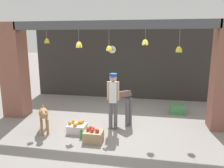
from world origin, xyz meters
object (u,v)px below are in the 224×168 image
at_px(dog, 44,115).
at_px(worker_stooping, 123,101).
at_px(fruit_crate_apples, 93,135).
at_px(shopkeeper, 113,97).
at_px(wall_clock, 112,50).
at_px(water_bottle, 81,134).
at_px(produce_box_green, 177,109).
at_px(fruit_crate_oranges, 77,128).

xyz_separation_m(dog, worker_stooping, (2.04, 0.99, 0.23)).
bearing_deg(worker_stooping, dog, 148.12).
bearing_deg(worker_stooping, fruit_crate_apples, -171.71).
height_order(shopkeeper, worker_stooping, shopkeeper).
relative_size(worker_stooping, wall_clock, 3.22).
height_order(dog, fruit_crate_apples, dog).
bearing_deg(water_bottle, produce_box_green, 42.51).
bearing_deg(wall_clock, worker_stooping, -73.75).
height_order(fruit_crate_oranges, wall_clock, wall_clock).
relative_size(worker_stooping, produce_box_green, 2.34).
xyz_separation_m(worker_stooping, fruit_crate_apples, (-0.57, -1.29, -0.57)).
bearing_deg(dog, wall_clock, 132.97).
xyz_separation_m(fruit_crate_oranges, water_bottle, (0.23, -0.33, -0.03)).
xyz_separation_m(water_bottle, wall_clock, (0.08, 4.04, 1.97)).
bearing_deg(shopkeeper, worker_stooping, -118.47).
relative_size(fruit_crate_oranges, fruit_crate_apples, 1.04).
height_order(water_bottle, wall_clock, wall_clock).
bearing_deg(wall_clock, fruit_crate_oranges, -94.78).
xyz_separation_m(fruit_crate_apples, wall_clock, (-0.27, 4.16, 1.92)).
height_order(shopkeeper, fruit_crate_apples, shopkeeper).
relative_size(dog, fruit_crate_oranges, 1.70).
xyz_separation_m(shopkeeper, water_bottle, (-0.71, -0.73, -0.83)).
height_order(dog, shopkeeper, shopkeeper).
bearing_deg(produce_box_green, fruit_crate_apples, -132.06).
bearing_deg(dog, produce_box_green, 91.09).
bearing_deg(worker_stooping, water_bottle, 173.95).
bearing_deg(dog, fruit_crate_apples, 48.91).
xyz_separation_m(shopkeeper, fruit_crate_apples, (-0.36, -0.85, -0.78)).
bearing_deg(fruit_crate_apples, fruit_crate_oranges, 142.34).
relative_size(water_bottle, wall_clock, 0.66).
bearing_deg(produce_box_green, fruit_crate_oranges, -143.88).
height_order(shopkeeper, produce_box_green, shopkeeper).
bearing_deg(fruit_crate_apples, shopkeeper, 67.25).
relative_size(worker_stooping, water_bottle, 4.86).
bearing_deg(worker_stooping, wall_clock, 48.38).
height_order(shopkeeper, water_bottle, shopkeeper).
xyz_separation_m(shopkeeper, fruit_crate_oranges, (-0.93, -0.40, -0.81)).
bearing_deg(worker_stooping, shopkeeper, -173.73).
bearing_deg(produce_box_green, dog, -149.15).
relative_size(fruit_crate_apples, produce_box_green, 1.01).
bearing_deg(fruit_crate_oranges, dog, -170.32).
distance_m(shopkeeper, water_bottle, 1.31).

